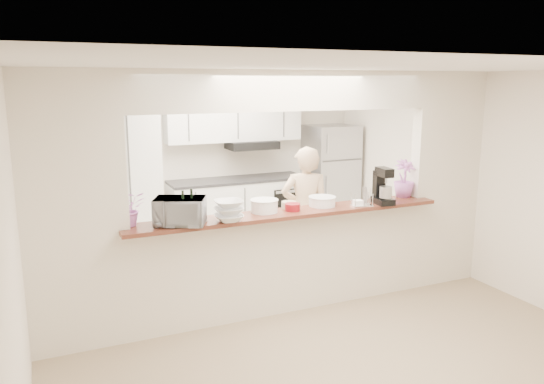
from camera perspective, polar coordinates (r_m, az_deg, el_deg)
floor at (r=5.80m, az=1.64°, el=-12.49°), size 6.00×6.00×0.00m
tile_overlay at (r=7.13m, az=-3.80°, el=-7.75°), size 5.00×2.90×0.01m
partition at (r=5.37m, az=1.73°, el=2.10°), size 5.00×0.15×2.50m
bar_counter at (r=5.59m, az=1.69°, el=-7.12°), size 3.40×0.38×1.09m
kitchen_cabinets at (r=7.91m, az=-8.12°, el=1.38°), size 3.15×0.62×2.25m
refrigerator at (r=8.73m, az=6.29°, el=1.57°), size 0.75×0.70×1.70m
flower_left at (r=5.00m, az=-15.11°, el=-1.76°), size 0.30×0.26×0.32m
wine_bottle_a at (r=4.92m, az=-8.61°, el=-2.01°), size 0.07×0.07×0.34m
wine_bottle_b at (r=4.90m, az=-9.52°, el=-2.14°), size 0.07×0.07×0.33m
toaster_oven at (r=4.95m, az=-9.88°, el=-2.06°), size 0.54×0.47×0.25m
serving_bowls at (r=5.01m, az=-4.68°, el=-2.06°), size 0.28×0.28×0.20m
plate_stack_a at (r=5.36m, az=-0.84°, el=-1.49°), size 0.28×0.28×0.13m
plate_stack_b at (r=5.65m, az=5.42°, el=-0.99°), size 0.29×0.29×0.10m
red_bowl at (r=5.43m, az=2.22°, el=-1.63°), size 0.16×0.16×0.07m
tan_bowl at (r=5.53m, az=1.82°, el=-1.39°), size 0.15×0.15×0.07m
utensil_caddy at (r=5.69m, az=9.65°, el=-0.67°), size 0.23×0.16×0.20m
stand_mixer at (r=5.83m, az=11.81°, el=0.48°), size 0.20×0.29×0.40m
flower_right at (r=6.23m, az=14.02°, el=1.42°), size 0.28×0.28×0.43m
person at (r=6.48m, az=3.60°, el=-2.30°), size 0.69×0.58×1.62m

